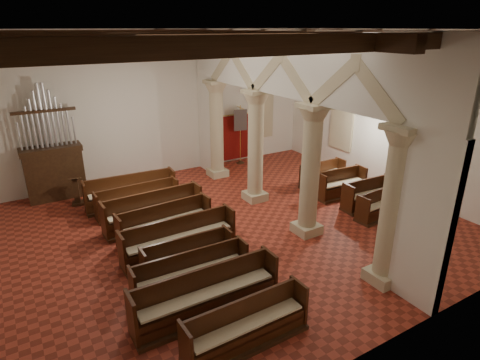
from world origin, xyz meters
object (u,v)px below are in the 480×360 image
(processional_banner, at_px, (240,146))
(nave_pew_0, at_px, (247,331))
(pipe_organ, at_px, (53,163))
(lectern, at_px, (77,193))
(aisle_pew_0, at_px, (380,209))

(processional_banner, distance_m, nave_pew_0, 11.67)
(pipe_organ, xyz_separation_m, nave_pew_0, (2.19, -10.09, -1.04))
(lectern, height_order, processional_banner, processional_banner)
(pipe_organ, bearing_deg, nave_pew_0, -77.75)
(pipe_organ, xyz_separation_m, aisle_pew_0, (9.12, -7.42, -1.05))
(processional_banner, relative_size, nave_pew_0, 1.01)
(processional_banner, bearing_deg, nave_pew_0, -110.40)
(pipe_organ, height_order, aisle_pew_0, pipe_organ)
(aisle_pew_0, bearing_deg, lectern, 140.06)
(nave_pew_0, height_order, aisle_pew_0, nave_pew_0)
(lectern, xyz_separation_m, aisle_pew_0, (8.60, -6.35, -0.14))
(nave_pew_0, bearing_deg, processional_banner, 58.72)
(lectern, bearing_deg, aisle_pew_0, -26.08)
(processional_banner, xyz_separation_m, nave_pew_0, (-5.86, -10.08, -0.51))
(lectern, bearing_deg, processional_banner, 18.41)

